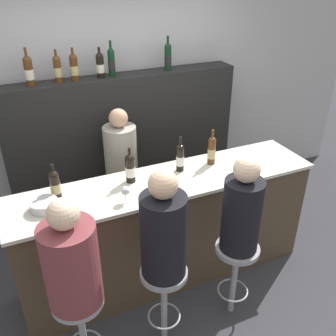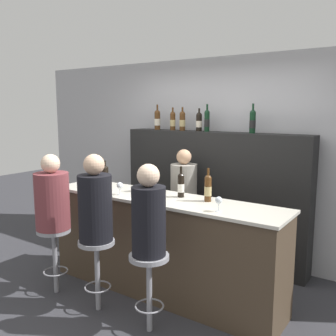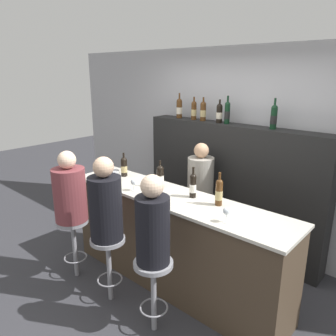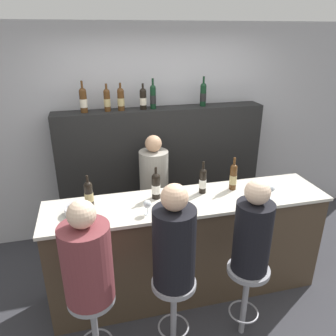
{
  "view_description": "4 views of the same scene",
  "coord_description": "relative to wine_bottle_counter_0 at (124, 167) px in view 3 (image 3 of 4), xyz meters",
  "views": [
    {
      "loc": [
        -1.1,
        -2.19,
        2.66
      ],
      "look_at": [
        0.0,
        0.27,
        1.17
      ],
      "focal_mm": 40.0,
      "sensor_mm": 36.0,
      "label": 1
    },
    {
      "loc": [
        2.18,
        -2.78,
        1.95
      ],
      "look_at": [
        0.1,
        0.26,
        1.36
      ],
      "focal_mm": 40.0,
      "sensor_mm": 36.0,
      "label": 2
    },
    {
      "loc": [
        2.07,
        -2.12,
        2.29
      ],
      "look_at": [
        -0.02,
        0.22,
        1.36
      ],
      "focal_mm": 35.0,
      "sensor_mm": 36.0,
      "label": 3
    },
    {
      "loc": [
        -0.84,
        -2.27,
        2.49
      ],
      "look_at": [
        -0.2,
        0.29,
        1.38
      ],
      "focal_mm": 35.0,
      "sensor_mm": 36.0,
      "label": 4
    }
  ],
  "objects": [
    {
      "name": "bartender",
      "position": [
        0.71,
        0.61,
        -0.5
      ],
      "size": [
        0.32,
        0.32,
        1.47
      ],
      "color": "gray",
      "rests_on": "ground_plane"
    },
    {
      "name": "guest_seated_left",
      "position": [
        -0.04,
        -0.74,
        -0.13
      ],
      "size": [
        0.35,
        0.35,
        0.79
      ],
      "color": "brown",
      "rests_on": "bar_stool_left"
    },
    {
      "name": "wall_back",
      "position": [
        0.89,
        1.24,
        0.13
      ],
      "size": [
        6.4,
        0.05,
        2.6
      ],
      "color": "#B2B2B7",
      "rests_on": "ground_plane"
    },
    {
      "name": "wine_glass_1",
      "position": [
        1.63,
        -0.27,
        -0.02
      ],
      "size": [
        0.06,
        0.06,
        0.14
      ],
      "color": "silver",
      "rests_on": "bar_counter"
    },
    {
      "name": "wine_bottle_backbar_4",
      "position": [
        0.8,
        1.02,
        0.63
      ],
      "size": [
        0.07,
        0.07,
        0.34
      ],
      "color": "black",
      "rests_on": "back_bar_cabinet"
    },
    {
      "name": "wine_bottle_counter_3",
      "position": [
        1.37,
        -0.0,
        0.01
      ],
      "size": [
        0.07,
        0.07,
        0.33
      ],
      "color": "#4C2D14",
      "rests_on": "bar_counter"
    },
    {
      "name": "bar_counter",
      "position": [
        0.89,
        -0.11,
        -0.64
      ],
      "size": [
        2.65,
        0.6,
        1.05
      ],
      "color": "#473828",
      "rests_on": "ground_plane"
    },
    {
      "name": "tasting_menu",
      "position": [
        0.77,
        -0.26,
        -0.12
      ],
      "size": [
        0.21,
        0.3,
        0.0
      ],
      "color": "white",
      "rests_on": "bar_counter"
    },
    {
      "name": "wine_bottle_counter_0",
      "position": [
        0.0,
        0.0,
        0.0
      ],
      "size": [
        0.08,
        0.08,
        0.29
      ],
      "color": "black",
      "rests_on": "bar_counter"
    },
    {
      "name": "wine_bottle_counter_2",
      "position": [
        1.06,
        -0.0,
        0.01
      ],
      "size": [
        0.07,
        0.07,
        0.32
      ],
      "color": "black",
      "rests_on": "bar_counter"
    },
    {
      "name": "wine_bottle_backbar_5",
      "position": [
        1.4,
        1.02,
        0.63
      ],
      "size": [
        0.07,
        0.07,
        0.34
      ],
      "color": "black",
      "rests_on": "back_bar_cabinet"
    },
    {
      "name": "wine_bottle_backbar_1",
      "position": [
        0.28,
        1.02,
        0.62
      ],
      "size": [
        0.07,
        0.07,
        0.3
      ],
      "color": "#4C2D14",
      "rests_on": "back_bar_cabinet"
    },
    {
      "name": "bar_stool_middle",
      "position": [
        0.58,
        -0.74,
        -0.63
      ],
      "size": [
        0.35,
        0.35,
        0.71
      ],
      "color": "gray",
      "rests_on": "ground_plane"
    },
    {
      "name": "ground_plane",
      "position": [
        0.89,
        -0.39,
        -1.17
      ],
      "size": [
        16.0,
        16.0,
        0.0
      ],
      "primitive_type": "plane",
      "color": "#333338"
    },
    {
      "name": "metal_bowl",
      "position": [
        -0.11,
        -0.12,
        -0.09
      ],
      "size": [
        0.21,
        0.21,
        0.07
      ],
      "color": "#B7B7BC",
      "rests_on": "bar_counter"
    },
    {
      "name": "bar_stool_right",
      "position": [
        1.21,
        -0.74,
        -0.63
      ],
      "size": [
        0.35,
        0.35,
        0.71
      ],
      "color": "gray",
      "rests_on": "ground_plane"
    },
    {
      "name": "back_bar_cabinet",
      "position": [
        0.89,
        1.02,
        -0.34
      ],
      "size": [
        2.48,
        0.28,
        1.66
      ],
      "color": "black",
      "rests_on": "ground_plane"
    },
    {
      "name": "guest_seated_right",
      "position": [
        1.21,
        -0.74,
        -0.12
      ],
      "size": [
        0.29,
        0.29,
        0.79
      ],
      "color": "black",
      "rests_on": "bar_stool_right"
    },
    {
      "name": "guest_seated_middle",
      "position": [
        0.58,
        -0.74,
        -0.1
      ],
      "size": [
        0.32,
        0.32,
        0.83
      ],
      "color": "black",
      "rests_on": "bar_stool_middle"
    },
    {
      "name": "wine_bottle_backbar_3",
      "position": [
        0.68,
        1.02,
        0.61
      ],
      "size": [
        0.08,
        0.08,
        0.29
      ],
      "color": "black",
      "rests_on": "back_bar_cabinet"
    },
    {
      "name": "wine_bottle_backbar_0",
      "position": [
        0.03,
        1.02,
        0.63
      ],
      "size": [
        0.08,
        0.08,
        0.34
      ],
      "color": "#4C2D14",
      "rests_on": "back_bar_cabinet"
    },
    {
      "name": "wine_bottle_counter_1",
      "position": [
        0.61,
        -0.0,
        0.01
      ],
      "size": [
        0.08,
        0.08,
        0.31
      ],
      "color": "black",
      "rests_on": "bar_counter"
    },
    {
      "name": "wine_bottle_backbar_2",
      "position": [
        0.43,
        1.02,
        0.62
      ],
      "size": [
        0.08,
        0.08,
        0.31
      ],
      "color": "#4C2D14",
      "rests_on": "back_bar_cabinet"
    },
    {
      "name": "bar_stool_left",
      "position": [
        -0.04,
        -0.74,
        -0.63
      ],
      "size": [
        0.35,
        0.35,
        0.71
      ],
      "color": "gray",
      "rests_on": "ground_plane"
    },
    {
      "name": "wine_glass_0",
      "position": [
        0.47,
        -0.27,
        -0.03
      ],
      "size": [
        0.07,
        0.07,
        0.13
      ],
      "color": "silver",
      "rests_on": "bar_counter"
    }
  ]
}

